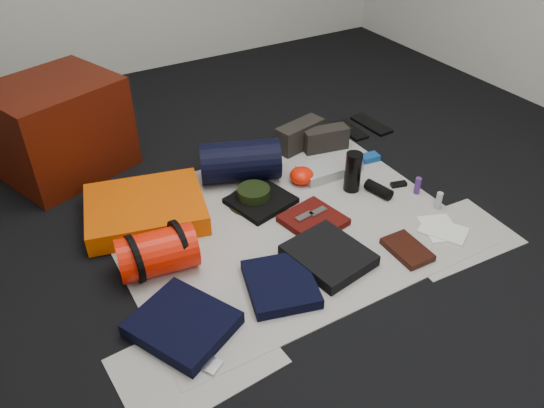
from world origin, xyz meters
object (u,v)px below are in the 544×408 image
stuff_sack (157,253)px  compact_camera (355,166)px  navy_duffel (240,161)px  red_cabinet (59,128)px  water_bottle (353,172)px  sleeping_pad (146,209)px  paperback_book (407,249)px

stuff_sack → compact_camera: 1.28m
stuff_sack → navy_duffel: bearing=36.1°
stuff_sack → red_cabinet: bearing=97.9°
stuff_sack → water_bottle: bearing=4.1°
sleeping_pad → paperback_book: 1.28m
navy_duffel → water_bottle: (0.47, -0.39, -0.00)m
stuff_sack → paperback_book: 1.13m
water_bottle → stuff_sack: bearing=-175.9°
navy_duffel → stuff_sack: bearing=-123.2°
sleeping_pad → navy_duffel: navy_duffel is taller
red_cabinet → water_bottle: size_ratio=2.84×
navy_duffel → compact_camera: 0.66m
compact_camera → paperback_book: compact_camera is taller
stuff_sack → compact_camera: (1.26, 0.24, -0.08)m
compact_camera → paperback_book: bearing=-78.9°
red_cabinet → paperback_book: red_cabinet is taller
red_cabinet → sleeping_pad: bearing=-91.7°
stuff_sack → paperback_book: (1.02, -0.46, -0.08)m
navy_duffel → water_bottle: bearing=-19.2°
navy_duffel → paperback_book: 1.01m
sleeping_pad → paperback_book: sleeping_pad is taller
stuff_sack → paperback_book: stuff_sack is taller
red_cabinet → stuff_sack: (0.15, -1.06, -0.16)m
red_cabinet → navy_duffel: red_cabinet is taller
red_cabinet → stuff_sack: size_ratio=1.86×
navy_duffel → compact_camera: (0.61, -0.23, -0.09)m
compact_camera → paperback_book: (-0.23, -0.70, -0.00)m
stuff_sack → compact_camera: stuff_sack is taller
compact_camera → paperback_book: size_ratio=0.41×
stuff_sack → compact_camera: bearing=10.7°
sleeping_pad → water_bottle: (1.04, -0.31, 0.06)m
paperback_book → red_cabinet: bearing=128.9°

